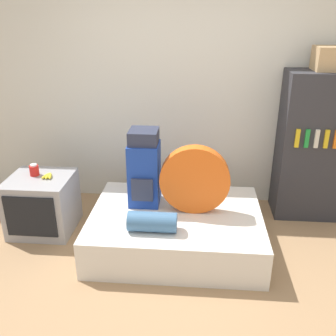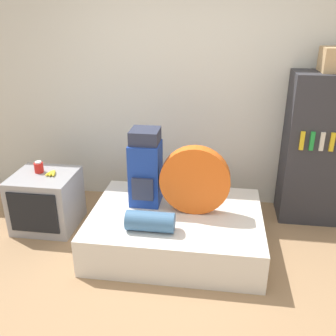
% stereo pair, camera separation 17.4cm
% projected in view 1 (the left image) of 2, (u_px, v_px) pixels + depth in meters
% --- Properties ---
extents(ground_plane, '(16.00, 16.00, 0.00)m').
position_uv_depth(ground_plane, '(174.00, 297.00, 2.99)').
color(ground_plane, '#997551').
extents(wall_back, '(8.00, 0.05, 2.60)m').
position_uv_depth(wall_back, '(186.00, 91.00, 4.10)').
color(wall_back, silver).
rests_on(wall_back, ground_plane).
extents(bed, '(1.60, 1.20, 0.36)m').
position_uv_depth(bed, '(176.00, 229.00, 3.59)').
color(bed, silver).
rests_on(bed, ground_plane).
extents(backpack, '(0.29, 0.33, 0.74)m').
position_uv_depth(backpack, '(144.00, 169.00, 3.56)').
color(backpack, navy).
rests_on(backpack, bed).
extents(tent_bag, '(0.64, 0.12, 0.64)m').
position_uv_depth(tent_bag, '(195.00, 180.00, 3.43)').
color(tent_bag, '#E05B19').
rests_on(tent_bag, bed).
extents(sleeping_roll, '(0.42, 0.17, 0.17)m').
position_uv_depth(sleeping_roll, '(152.00, 222.00, 3.19)').
color(sleeping_roll, '#3D668E').
rests_on(sleeping_roll, bed).
extents(television, '(0.62, 0.60, 0.58)m').
position_uv_depth(television, '(43.00, 204.00, 3.82)').
color(television, '#939399').
rests_on(television, ground_plane).
extents(canister, '(0.09, 0.09, 0.12)m').
position_uv_depth(canister, '(34.00, 170.00, 3.75)').
color(canister, red).
rests_on(canister, television).
extents(banana_bunch, '(0.11, 0.14, 0.03)m').
position_uv_depth(banana_bunch, '(48.00, 176.00, 3.71)').
color(banana_bunch, yellow).
rests_on(banana_bunch, television).
extents(bookshelf, '(0.70, 0.46, 1.57)m').
position_uv_depth(bookshelf, '(313.00, 147.00, 3.95)').
color(bookshelf, '#2D2D33').
rests_on(bookshelf, ground_plane).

